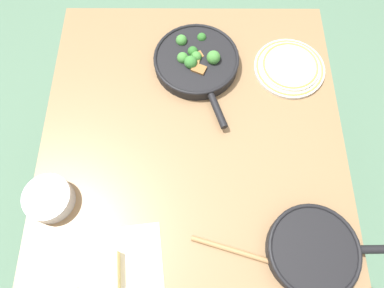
% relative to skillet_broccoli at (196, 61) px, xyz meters
% --- Properties ---
extents(ground_plane, '(14.00, 14.00, 0.00)m').
position_rel_skillet_broccoli_xyz_m(ground_plane, '(-0.32, 0.01, -0.79)').
color(ground_plane, '#51755B').
extents(dining_table_red, '(1.17, 0.99, 0.76)m').
position_rel_skillet_broccoli_xyz_m(dining_table_red, '(-0.32, 0.01, -0.11)').
color(dining_table_red, olive).
rests_on(dining_table_red, ground_plane).
extents(skillet_broccoli, '(0.42, 0.30, 0.08)m').
position_rel_skillet_broccoli_xyz_m(skillet_broccoli, '(0.00, 0.00, 0.00)').
color(skillet_broccoli, black).
rests_on(skillet_broccoli, dining_table_red).
extents(skillet_eggs, '(0.26, 0.37, 0.05)m').
position_rel_skillet_broccoli_xyz_m(skillet_eggs, '(-0.64, -0.33, 0.00)').
color(skillet_eggs, black).
rests_on(skillet_eggs, dining_table_red).
extents(wooden_spoon, '(0.12, 0.34, 0.02)m').
position_rel_skillet_broccoli_xyz_m(wooden_spoon, '(-0.67, -0.19, -0.02)').
color(wooden_spoon, '#A87A4C').
rests_on(wooden_spoon, dining_table_red).
extents(parchment_sheet, '(0.33, 0.34, 0.00)m').
position_rel_skillet_broccoli_xyz_m(parchment_sheet, '(-0.73, 0.24, -0.03)').
color(parchment_sheet, silver).
rests_on(parchment_sheet, dining_table_red).
extents(cheese_block, '(0.10, 0.08, 0.04)m').
position_rel_skillet_broccoli_xyz_m(cheese_block, '(-0.70, 0.25, -0.01)').
color(cheese_block, '#EFD67A').
rests_on(cheese_block, dining_table_red).
extents(dinner_plate_stack, '(0.25, 0.25, 0.03)m').
position_rel_skillet_broccoli_xyz_m(dinner_plate_stack, '(-0.02, -0.33, -0.01)').
color(dinner_plate_stack, white).
rests_on(dinner_plate_stack, dining_table_red).
extents(prep_bowl_steel, '(0.14, 0.14, 0.06)m').
position_rel_skillet_broccoli_xyz_m(prep_bowl_steel, '(-0.50, 0.44, 0.00)').
color(prep_bowl_steel, '#B7B7BC').
rests_on(prep_bowl_steel, dining_table_red).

